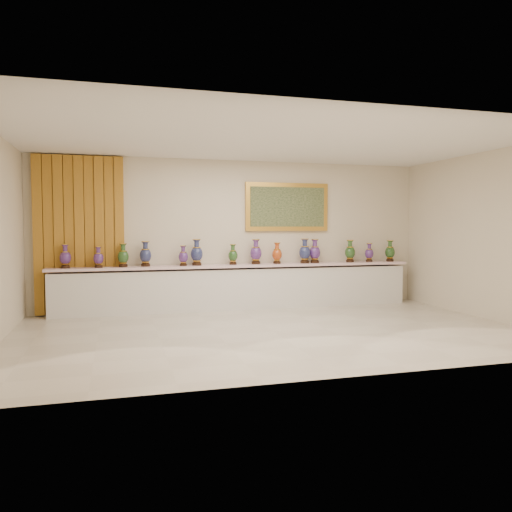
% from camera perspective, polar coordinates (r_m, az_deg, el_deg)
% --- Properties ---
extents(ground, '(8.00, 8.00, 0.00)m').
position_cam_1_polar(ground, '(7.98, 1.99, -8.63)').
color(ground, beige).
rests_on(ground, ground).
extents(room, '(8.00, 8.00, 8.00)m').
position_cam_1_polar(room, '(9.88, -15.69, 2.86)').
color(room, beige).
rests_on(room, ground).
extents(counter, '(7.28, 0.48, 0.90)m').
position_cam_1_polar(counter, '(10.07, -1.93, -3.59)').
color(counter, white).
rests_on(counter, ground).
extents(vase_0, '(0.27, 0.27, 0.44)m').
position_cam_1_polar(vase_0, '(9.76, -20.96, -0.15)').
color(vase_0, black).
rests_on(vase_0, counter).
extents(vase_1, '(0.22, 0.22, 0.39)m').
position_cam_1_polar(vase_1, '(9.67, -17.56, -0.23)').
color(vase_1, black).
rests_on(vase_1, counter).
extents(vase_2, '(0.23, 0.23, 0.44)m').
position_cam_1_polar(vase_2, '(9.70, -14.93, -0.05)').
color(vase_2, black).
rests_on(vase_2, counter).
extents(vase_3, '(0.23, 0.23, 0.48)m').
position_cam_1_polar(vase_3, '(9.75, -12.51, 0.10)').
color(vase_3, black).
rests_on(vase_3, counter).
extents(vase_4, '(0.24, 0.24, 0.39)m').
position_cam_1_polar(vase_4, '(9.75, -8.32, -0.08)').
color(vase_4, black).
rests_on(vase_4, counter).
extents(vase_5, '(0.26, 0.26, 0.51)m').
position_cam_1_polar(vase_5, '(9.82, -6.79, 0.27)').
color(vase_5, black).
rests_on(vase_5, counter).
extents(vase_6, '(0.25, 0.25, 0.41)m').
position_cam_1_polar(vase_6, '(9.97, -2.65, 0.07)').
color(vase_6, black).
rests_on(vase_6, counter).
extents(vase_7, '(0.29, 0.29, 0.50)m').
position_cam_1_polar(vase_7, '(10.11, -0.01, 0.36)').
color(vase_7, black).
rests_on(vase_7, counter).
extents(vase_8, '(0.24, 0.24, 0.43)m').
position_cam_1_polar(vase_8, '(10.21, 2.42, 0.21)').
color(vase_8, black).
rests_on(vase_8, counter).
extents(vase_9, '(0.31, 0.31, 0.51)m').
position_cam_1_polar(vase_9, '(10.38, 5.59, 0.44)').
color(vase_9, black).
rests_on(vase_9, counter).
extents(vase_10, '(0.31, 0.31, 0.50)m').
position_cam_1_polar(vase_10, '(10.48, 6.74, 0.43)').
color(vase_10, black).
rests_on(vase_10, counter).
extents(vase_11, '(0.26, 0.26, 0.47)m').
position_cam_1_polar(vase_11, '(10.84, 10.69, 0.43)').
color(vase_11, black).
rests_on(vase_11, counter).
extents(vase_12, '(0.20, 0.20, 0.40)m').
position_cam_1_polar(vase_12, '(11.04, 12.81, 0.29)').
color(vase_12, black).
rests_on(vase_12, counter).
extents(vase_13, '(0.25, 0.25, 0.46)m').
position_cam_1_polar(vase_13, '(11.27, 15.06, 0.46)').
color(vase_13, black).
rests_on(vase_13, counter).
extents(label_card, '(0.10, 0.06, 0.00)m').
position_cam_1_polar(label_card, '(9.60, -16.63, -1.29)').
color(label_card, white).
rests_on(label_card, counter).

